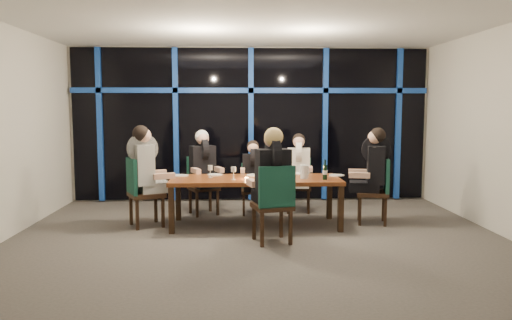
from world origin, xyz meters
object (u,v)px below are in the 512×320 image
(diner_far_mid, at_px, (253,166))
(chair_end_right, at_px, (378,187))
(diner_far_left, at_px, (203,160))
(wine_bottle, at_px, (325,172))
(diner_near_mid, at_px, (272,168))
(dining_table, at_px, (255,182))
(chair_near_mid, at_px, (274,200))
(water_pitcher, at_px, (304,172))
(diner_far_right, at_px, (299,161))
(chair_far_right, at_px, (298,182))
(chair_end_left, at_px, (140,189))
(diner_end_left, at_px, (145,161))
(diner_end_right, at_px, (373,161))
(chair_far_left, at_px, (202,182))
(chair_far_mid, at_px, (253,186))

(diner_far_mid, bearing_deg, chair_end_right, -20.87)
(diner_far_left, bearing_deg, wine_bottle, -52.90)
(diner_far_left, bearing_deg, diner_near_mid, -83.30)
(dining_table, xyz_separation_m, chair_near_mid, (0.21, -1.05, -0.08))
(wine_bottle, xyz_separation_m, water_pitcher, (-0.30, 0.13, -0.01))
(dining_table, distance_m, diner_far_mid, 0.86)
(dining_table, bearing_deg, diner_far_right, 51.48)
(chair_far_right, height_order, chair_near_mid, chair_near_mid)
(chair_end_left, bearing_deg, dining_table, -115.05)
(diner_far_left, xyz_separation_m, diner_far_mid, (0.85, -0.03, -0.11))
(chair_far_right, bearing_deg, chair_end_left, -150.59)
(diner_far_mid, height_order, diner_end_left, diner_end_left)
(diner_far_left, height_order, diner_end_right, diner_end_right)
(wine_bottle, bearing_deg, chair_end_right, 17.88)
(diner_far_mid, bearing_deg, chair_far_left, 173.72)
(diner_end_right, bearing_deg, wine_bottle, -57.04)
(diner_far_left, bearing_deg, chair_far_left, 90.00)
(chair_near_mid, height_order, diner_far_left, diner_far_left)
(diner_far_right, relative_size, diner_end_right, 0.91)
(chair_far_mid, bearing_deg, chair_near_mid, -83.13)
(dining_table, bearing_deg, chair_end_left, 179.64)
(diner_far_left, distance_m, diner_far_right, 1.66)
(chair_end_left, distance_m, diner_end_right, 3.65)
(diner_near_mid, bearing_deg, chair_end_left, -39.57)
(chair_far_left, distance_m, water_pitcher, 1.96)
(chair_far_left, height_order, water_pitcher, chair_far_left)
(chair_end_left, height_order, diner_far_right, diner_far_right)
(chair_near_mid, relative_size, diner_far_right, 1.17)
(chair_end_right, xyz_separation_m, chair_near_mid, (-1.74, -1.12, 0.02))
(chair_far_left, bearing_deg, water_pitcher, -55.50)
(chair_far_left, distance_m, wine_bottle, 2.28)
(chair_far_right, xyz_separation_m, diner_far_mid, (-0.81, -0.24, 0.31))
(chair_far_right, xyz_separation_m, chair_near_mid, (-0.60, -2.13, 0.07))
(chair_far_mid, xyz_separation_m, wine_bottle, (1.04, -1.14, 0.38))
(diner_far_right, bearing_deg, diner_end_left, -152.16)
(chair_far_mid, relative_size, chair_end_left, 0.82)
(chair_near_mid, xyz_separation_m, diner_near_mid, (-0.02, 0.09, 0.42))
(dining_table, height_order, chair_end_left, chair_end_left)
(chair_far_mid, bearing_deg, diner_far_right, 6.60)
(diner_end_right, bearing_deg, chair_far_mid, -101.77)
(dining_table, distance_m, diner_end_right, 1.89)
(chair_far_right, distance_m, water_pitcher, 1.22)
(chair_far_mid, distance_m, diner_end_left, 1.97)
(diner_far_left, xyz_separation_m, diner_end_right, (2.71, -0.79, 0.04))
(diner_end_right, bearing_deg, diner_far_mid, -99.84)
(chair_far_right, bearing_deg, diner_far_right, -90.00)
(dining_table, relative_size, chair_end_left, 2.44)
(diner_end_left, bearing_deg, chair_end_left, 90.00)
(dining_table, bearing_deg, diner_end_right, 2.81)
(dining_table, distance_m, diner_far_left, 1.25)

